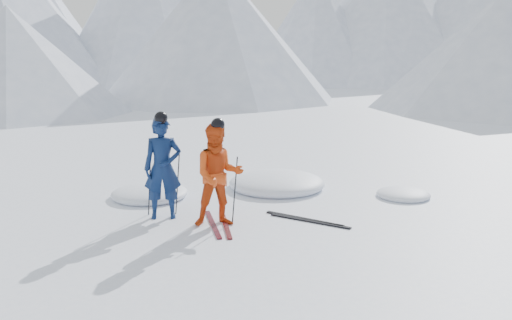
{
  "coord_description": "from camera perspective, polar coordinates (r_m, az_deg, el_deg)",
  "views": [
    {
      "loc": [
        -1.5,
        -10.25,
        3.3
      ],
      "look_at": [
        -1.46,
        0.5,
        1.1
      ],
      "focal_mm": 38.0,
      "sensor_mm": 36.0,
      "label": 1
    }
  ],
  "objects": [
    {
      "name": "pole_blue_right",
      "position": [
        11.07,
        -8.25,
        -2.28
      ],
      "size": [
        0.13,
        0.08,
        1.34
      ],
      "primitive_type": "cylinder",
      "rotation": [
        -0.04,
        0.08,
        0.0
      ],
      "color": "black",
      "rests_on": "ground"
    },
    {
      "name": "snow_lumps",
      "position": [
        12.58,
        2.08,
        -3.65
      ],
      "size": [
        9.32,
        5.93,
        0.51
      ],
      "color": "white",
      "rests_on": "ground"
    },
    {
      "name": "skier_red",
      "position": [
        10.21,
        -3.97,
        -1.61
      ],
      "size": [
        1.07,
        0.9,
        1.95
      ],
      "primitive_type": "imported",
      "rotation": [
        0.0,
        0.0,
        0.18
      ],
      "color": "#D24110",
      "rests_on": "ground"
    },
    {
      "name": "pole_red_right",
      "position": [
        10.42,
        -2.24,
        -3.17
      ],
      "size": [
        0.13,
        0.09,
        1.3
      ],
      "primitive_type": "cylinder",
      "rotation": [
        -0.05,
        0.08,
        0.0
      ],
      "color": "black",
      "rests_on": "ground"
    },
    {
      "name": "ski_worn_right",
      "position": [
        10.46,
        -3.23,
        -6.75
      ],
      "size": [
        0.34,
        1.7,
        0.03
      ],
      "primitive_type": "cube",
      "rotation": [
        0.0,
        0.0,
        0.15
      ],
      "color": "black",
      "rests_on": "ground"
    },
    {
      "name": "ski_loose_a",
      "position": [
        10.8,
        5.08,
        -6.18
      ],
      "size": [
        1.47,
        1.01,
        0.03
      ],
      "primitive_type": "cube",
      "rotation": [
        0.0,
        0.0,
        0.99
      ],
      "color": "black",
      "rests_on": "ground"
    },
    {
      "name": "ground",
      "position": [
        10.87,
        7.8,
        -6.22
      ],
      "size": [
        160.0,
        160.0,
        0.0
      ],
      "primitive_type": "plane",
      "color": "white",
      "rests_on": "ground"
    },
    {
      "name": "mountain_range",
      "position": [
        46.25,
        9.12,
        15.65
      ],
      "size": [
        106.15,
        62.94,
        15.53
      ],
      "color": "#B2BCD1",
      "rests_on": "ground"
    },
    {
      "name": "ski_worn_left",
      "position": [
        10.48,
        -4.55,
        -6.74
      ],
      "size": [
        0.45,
        1.68,
        0.03
      ],
      "primitive_type": "cube",
      "rotation": [
        0.0,
        0.0,
        0.22
      ],
      "color": "black",
      "rests_on": "ground"
    },
    {
      "name": "skier_blue",
      "position": [
        10.79,
        -9.79,
        -0.85
      ],
      "size": [
        0.79,
        0.58,
        2.02
      ],
      "primitive_type": "imported",
      "rotation": [
        0.0,
        0.0,
        0.13
      ],
      "color": "#0C1E48",
      "rests_on": "ground"
    },
    {
      "name": "pole_blue_left",
      "position": [
        11.06,
        -11.14,
        -2.39
      ],
      "size": [
        0.13,
        0.09,
        1.34
      ],
      "primitive_type": "cylinder",
      "rotation": [
        0.05,
        0.08,
        0.0
      ],
      "color": "black",
      "rests_on": "ground"
    },
    {
      "name": "ski_loose_b",
      "position": [
        10.67,
        5.69,
        -6.42
      ],
      "size": [
        1.5,
        0.96,
        0.03
      ],
      "primitive_type": "cube",
      "rotation": [
        0.0,
        0.0,
        1.02
      ],
      "color": "black",
      "rests_on": "ground"
    },
    {
      "name": "pole_red_left",
      "position": [
        10.55,
        -5.48,
        -3.02
      ],
      "size": [
        0.13,
        0.1,
        1.3
      ],
      "primitive_type": "cylinder",
      "rotation": [
        0.06,
        0.08,
        0.0
      ],
      "color": "black",
      "rests_on": "ground"
    }
  ]
}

